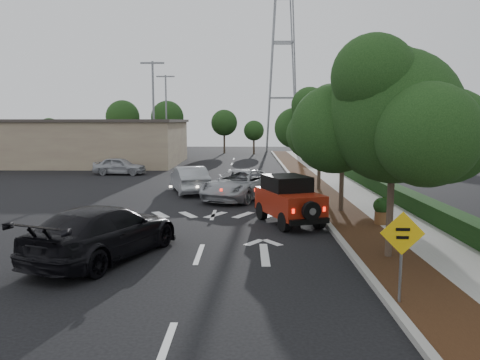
{
  "coord_description": "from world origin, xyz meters",
  "views": [
    {
      "loc": [
        1.47,
        -13.86,
        4.05
      ],
      "look_at": [
        1.2,
        3.0,
        1.91
      ],
      "focal_mm": 35.0,
      "sensor_mm": 36.0,
      "label": 1
    }
  ],
  "objects_px": {
    "red_jeep": "(287,199)",
    "silver_suv_ahead": "(239,184)",
    "speed_hump_sign": "(402,245)",
    "black_suv_oncoming": "(105,232)"
  },
  "relations": [
    {
      "from": "red_jeep",
      "to": "silver_suv_ahead",
      "type": "bearing_deg",
      "value": 89.36
    },
    {
      "from": "black_suv_oncoming",
      "to": "silver_suv_ahead",
      "type": "bearing_deg",
      "value": -88.14
    },
    {
      "from": "silver_suv_ahead",
      "to": "black_suv_oncoming",
      "type": "height_order",
      "value": "black_suv_oncoming"
    },
    {
      "from": "red_jeep",
      "to": "speed_hump_sign",
      "type": "height_order",
      "value": "speed_hump_sign"
    },
    {
      "from": "red_jeep",
      "to": "silver_suv_ahead",
      "type": "relative_size",
      "value": 0.71
    },
    {
      "from": "silver_suv_ahead",
      "to": "red_jeep",
      "type": "bearing_deg",
      "value": -46.92
    },
    {
      "from": "red_jeep",
      "to": "silver_suv_ahead",
      "type": "height_order",
      "value": "red_jeep"
    },
    {
      "from": "red_jeep",
      "to": "silver_suv_ahead",
      "type": "xyz_separation_m",
      "value": [
        -2.01,
        5.81,
        -0.21
      ]
    },
    {
      "from": "black_suv_oncoming",
      "to": "speed_hump_sign",
      "type": "height_order",
      "value": "speed_hump_sign"
    },
    {
      "from": "silver_suv_ahead",
      "to": "speed_hump_sign",
      "type": "height_order",
      "value": "speed_hump_sign"
    }
  ]
}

